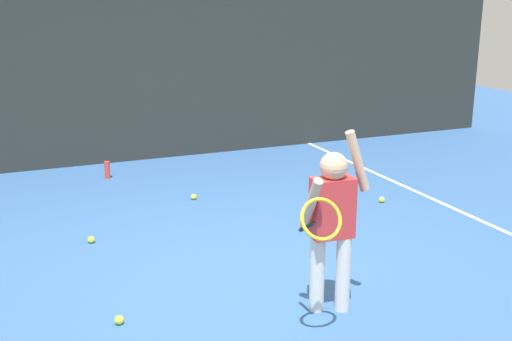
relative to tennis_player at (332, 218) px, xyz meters
The scene contains 11 objects.
ground_plane 1.09m from the tennis_player, 116.52° to the left, with size 20.00×20.00×0.00m, color #335B93.
court_line_sideline 3.05m from the tennis_player, 35.61° to the left, with size 0.05×9.00×0.00m, color white.
back_fence_windscreen 5.08m from the tennis_player, 94.16° to the left, with size 12.07×0.08×3.21m, color #282D2B.
fence_post_1 5.15m from the tennis_player, 94.11° to the left, with size 0.09×0.09×3.36m, color slate.
fence_post_2 7.54m from the tennis_player, 42.44° to the left, with size 0.09×0.09×3.36m, color slate.
tennis_player is the anchor object (origin of this frame).
water_bottle 4.33m from the tennis_player, 101.94° to the left, with size 0.07×0.07×0.22m, color #D83F33.
tennis_ball_0 2.57m from the tennis_player, 124.91° to the left, with size 0.07×0.07×0.07m, color #CCE033.
tennis_ball_1 1.67m from the tennis_player, 164.71° to the left, with size 0.07×0.07×0.07m, color #CCE033.
tennis_ball_2 2.77m from the tennis_player, 47.92° to the left, with size 0.07×0.07×0.07m, color #CCE033.
tennis_ball_4 3.00m from the tennis_player, 92.62° to the left, with size 0.07×0.07×0.07m, color #CCE033.
Camera 1 is at (-1.76, -4.38, 2.24)m, focal length 43.90 mm.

